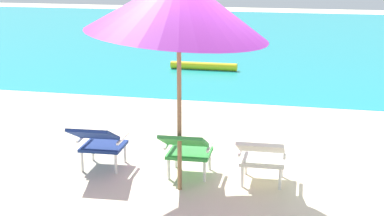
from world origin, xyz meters
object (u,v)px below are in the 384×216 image
Objects in this scene: swim_buoy at (204,66)px; lounge_chair_right at (262,154)px; lounge_chair_center at (187,148)px; lounge_chair_left at (99,141)px; beach_umbrella_center at (179,5)px.

swim_buoy is 1.79× the size of lounge_chair_right.
lounge_chair_center and lounge_chair_right have the same top height.
beach_umbrella_center is (1.12, -0.33, 1.72)m from lounge_chair_left.
beach_umbrella_center is at bearing -80.03° from swim_buoy.
lounge_chair_left is at bearing 178.67° from lounge_chair_right.
lounge_chair_left reaches higher than swim_buoy.
lounge_chair_left is 1.02× the size of lounge_chair_right.
swim_buoy is 7.30m from lounge_chair_right.
lounge_chair_left is 1.01× the size of lounge_chair_center.
beach_umbrella_center is (-0.01, -0.32, 1.72)m from lounge_chair_center.
lounge_chair_left is 2.08m from beach_umbrella_center.
swim_buoy is 7.04m from lounge_chair_center.
swim_buoy is at bearing 99.97° from beach_umbrella_center.
beach_umbrella_center is at bearing -162.75° from lounge_chair_right.
lounge_chair_center is (1.13, -0.01, 0.00)m from lounge_chair_left.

